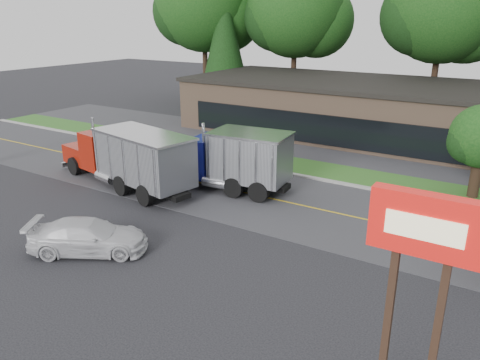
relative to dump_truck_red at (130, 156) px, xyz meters
The scene contains 14 objects.
ground 9.47m from the dump_truck_red, 43.88° to the right, with size 140.00×140.00×0.00m, color #36363B.
road 7.40m from the dump_truck_red, 20.91° to the left, with size 60.00×8.00×0.02m, color #4C4C51.
center_line 7.40m from the dump_truck_red, 20.91° to the left, with size 60.00×0.12×0.01m, color gold.
curb 9.69m from the dump_truck_red, 45.26° to the left, with size 60.00×0.30×0.12m, color #9E9E99.
grass_verge 11.02m from the dump_truck_red, 51.96° to the left, with size 60.00×3.40×0.03m, color #346322.
far_parking 15.23m from the dump_truck_red, 63.71° to the left, with size 60.00×7.00×0.02m, color #4C4C51.
strip_mall 21.41m from the dump_truck_red, 66.03° to the left, with size 32.00×12.00×4.00m, color #8A6B55.
tree_far_a 30.05m from the dump_truck_red, 117.07° to the left, with size 11.20×10.54×15.97m.
tree_far_b 28.92m from the dump_truck_red, 96.48° to the left, with size 10.52×9.90×15.00m.
tree_far_c 30.78m from the dump_truck_red, 68.58° to the left, with size 10.72×10.09×15.29m.
evergreen_left 25.81m from the dump_truck_red, 111.55° to the left, with size 5.41×5.41×12.29m.
dump_truck_red is the anchor object (origin of this frame).
dump_truck_blue 5.85m from the dump_truck_red, 28.04° to the left, with size 7.30×3.31×3.36m.
rally_car 7.89m from the dump_truck_red, 58.19° to the right, with size 1.94×4.76×1.38m, color silver.
Camera 1 is at (11.83, -11.55, 9.17)m, focal length 35.00 mm.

